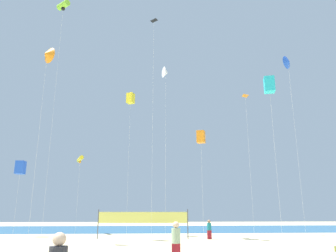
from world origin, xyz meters
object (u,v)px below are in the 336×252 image
at_px(kite_blue_box, 20,168).
at_px(kite_yellow_box, 131,99).
at_px(beachgoer_teal_shirt, 209,229).
at_px(kite_blue_delta, 288,62).
at_px(kite_lime_tube, 63,6).
at_px(kite_orange_delta, 47,55).
at_px(kite_black_diamond, 154,24).
at_px(kite_orange_diamond, 245,98).
at_px(kite_cyan_box, 269,85).
at_px(kite_yellow_tube, 80,159).
at_px(volleyball_net, 143,219).
at_px(kite_white_delta, 166,73).
at_px(beachgoer_sage_shirt, 176,240).
at_px(kite_orange_box, 201,137).

bearing_deg(kite_blue_box, kite_yellow_box, 2.15).
relative_size(beachgoer_teal_shirt, kite_blue_delta, 0.09).
bearing_deg(kite_lime_tube, kite_orange_delta, -85.82).
relative_size(kite_black_diamond, kite_blue_delta, 1.24).
bearing_deg(kite_orange_diamond, kite_blue_delta, -61.26).
height_order(kite_orange_delta, kite_cyan_box, kite_orange_delta).
height_order(kite_orange_delta, kite_yellow_tube, kite_orange_delta).
bearing_deg(kite_black_diamond, beachgoer_teal_shirt, -2.00).
bearing_deg(kite_orange_diamond, kite_yellow_box, 179.90).
bearing_deg(volleyball_net, kite_blue_delta, -5.43).
bearing_deg(kite_black_diamond, kite_orange_delta, -156.97).
bearing_deg(kite_cyan_box, kite_orange_delta, 171.80).
distance_m(volleyball_net, kite_lime_tube, 21.86).
distance_m(kite_blue_box, kite_yellow_box, 12.62).
bearing_deg(kite_blue_delta, kite_blue_box, 169.72).
distance_m(kite_white_delta, kite_cyan_box, 11.39).
distance_m(volleyball_net, kite_yellow_tube, 11.70).
height_order(kite_blue_delta, kite_cyan_box, kite_blue_delta).
relative_size(kite_yellow_tube, kite_lime_tube, 0.36).
height_order(beachgoer_teal_shirt, volleyball_net, volleyball_net).
distance_m(beachgoer_teal_shirt, kite_blue_delta, 17.05).
bearing_deg(kite_orange_diamond, kite_black_diamond, -157.83).
distance_m(beachgoer_teal_shirt, kite_yellow_tube, 16.24).
relative_size(beachgoer_sage_shirt, kite_blue_delta, 0.11).
distance_m(beachgoer_teal_shirt, kite_black_diamond, 19.78).
distance_m(kite_orange_delta, kite_yellow_tube, 13.11).
relative_size(kite_yellow_tube, kite_blue_delta, 0.48).
height_order(kite_yellow_box, kite_black_diamond, kite_black_diamond).
height_order(beachgoer_teal_shirt, kite_blue_delta, kite_blue_delta).
bearing_deg(kite_yellow_box, kite_lime_tube, -151.27).
bearing_deg(kite_lime_tube, kite_yellow_tube, 79.85).
xyz_separation_m(beachgoer_teal_shirt, volleyball_net, (-5.52, 0.61, 0.80)).
height_order(kite_orange_box, kite_cyan_box, kite_cyan_box).
relative_size(beachgoer_sage_shirt, kite_black_diamond, 0.08).
xyz_separation_m(kite_white_delta, kite_blue_delta, (11.47, -2.40, 0.37)).
xyz_separation_m(kite_yellow_box, kite_blue_delta, (15.00, -4.96, 2.26)).
relative_size(kite_orange_diamond, kite_orange_delta, 0.96).
height_order(beachgoer_sage_shirt, kite_black_diamond, kite_black_diamond).
distance_m(kite_orange_box, kite_lime_tube, 18.74).
height_order(kite_orange_diamond, kite_blue_delta, kite_blue_delta).
distance_m(kite_yellow_box, kite_orange_diamond, 12.29).
bearing_deg(beachgoer_teal_shirt, kite_white_delta, 120.93).
distance_m(kite_orange_delta, kite_blue_delta, 21.64).
relative_size(kite_orange_box, kite_blue_delta, 0.56).
bearing_deg(kite_yellow_tube, beachgoer_teal_shirt, -31.67).
xyz_separation_m(volleyball_net, kite_lime_tube, (-8.26, 0.01, 20.24)).
bearing_deg(kite_orange_box, kite_orange_delta, -164.25).
distance_m(kite_orange_diamond, kite_white_delta, 9.25).
distance_m(beachgoer_sage_shirt, kite_lime_tube, 26.59).
height_order(beachgoer_sage_shirt, kite_cyan_box, kite_cyan_box).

